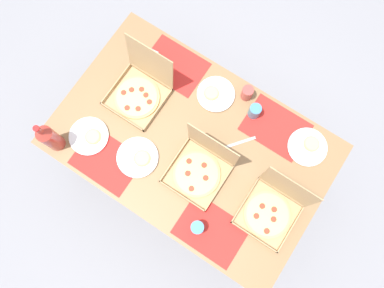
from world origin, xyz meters
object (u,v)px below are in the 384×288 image
at_px(plate_middle, 138,157).
at_px(plate_near_left, 308,147).
at_px(pizza_box_edge_far, 200,168).
at_px(cup_clear_right, 255,111).
at_px(pizza_box_center, 140,90).
at_px(pizza_box_corner_right, 272,209).
at_px(cup_red, 247,93).
at_px(plate_far_left, 215,94).
at_px(plate_near_right, 89,136).
at_px(soda_bottle, 50,138).
at_px(cup_clear_left, 197,228).

xyz_separation_m(plate_middle, plate_near_left, (0.77, 0.58, -0.00)).
bearing_deg(pizza_box_edge_far, cup_clear_right, 79.60).
bearing_deg(pizza_box_center, pizza_box_edge_far, -19.62).
xyz_separation_m(pizza_box_corner_right, plate_near_left, (-0.00, 0.42, -0.04)).
bearing_deg(cup_red, plate_middle, -115.97).
distance_m(cup_red, cup_clear_right, 0.12).
height_order(pizza_box_corner_right, cup_red, pizza_box_corner_right).
height_order(plate_far_left, cup_red, cup_red).
distance_m(pizza_box_center, plate_near_right, 0.39).
xyz_separation_m(pizza_box_center, plate_middle, (0.21, -0.33, -0.04)).
bearing_deg(cup_red, soda_bottle, -131.95).
bearing_deg(cup_clear_left, pizza_box_center, 146.19).
bearing_deg(pizza_box_corner_right, cup_red, 132.80).
height_order(pizza_box_edge_far, cup_clear_left, pizza_box_edge_far).
xyz_separation_m(plate_near_left, soda_bottle, (-1.20, -0.76, 0.12)).
relative_size(plate_middle, soda_bottle, 0.73).
bearing_deg(cup_clear_right, plate_near_right, -138.53).
relative_size(pizza_box_edge_far, soda_bottle, 1.04).
distance_m(plate_near_right, cup_red, 0.93).
xyz_separation_m(pizza_box_corner_right, pizza_box_center, (-0.98, 0.17, 0.00)).
bearing_deg(cup_clear_left, pizza_box_edge_far, 120.30).
relative_size(pizza_box_corner_right, plate_near_right, 1.44).
height_order(plate_middle, plate_near_left, same).
distance_m(pizza_box_corner_right, cup_red, 0.67).
distance_m(pizza_box_edge_far, pizza_box_center, 0.57).
distance_m(pizza_box_center, plate_near_left, 1.01).
distance_m(pizza_box_corner_right, cup_clear_left, 0.41).
bearing_deg(plate_near_right, cup_red, 48.50).
height_order(pizza_box_edge_far, plate_middle, pizza_box_edge_far).
distance_m(plate_far_left, soda_bottle, 0.95).
height_order(plate_near_left, plate_far_left, same).
distance_m(plate_middle, cup_clear_left, 0.51).
bearing_deg(plate_middle, cup_red, 64.03).
bearing_deg(pizza_box_edge_far, cup_red, 91.26).
distance_m(plate_far_left, cup_clear_left, 0.77).
distance_m(plate_middle, plate_near_right, 0.31).
height_order(plate_near_right, soda_bottle, soda_bottle).
xyz_separation_m(pizza_box_edge_far, cup_clear_left, (0.16, -0.28, -0.01)).
distance_m(plate_near_left, cup_clear_right, 0.36).
relative_size(plate_middle, plate_near_left, 1.05).
xyz_separation_m(plate_middle, plate_near_right, (-0.30, -0.05, 0.00)).
height_order(pizza_box_center, cup_red, pizza_box_center).
bearing_deg(cup_red, cup_clear_right, -37.42).
height_order(pizza_box_center, cup_clear_left, pizza_box_center).
height_order(pizza_box_corner_right, plate_near_left, pizza_box_corner_right).
relative_size(plate_middle, cup_red, 2.37).
bearing_deg(plate_middle, soda_bottle, -157.06).
xyz_separation_m(plate_middle, cup_clear_right, (0.41, 0.58, 0.04)).
relative_size(pizza_box_center, plate_near_right, 1.49).
distance_m(plate_near_right, cup_clear_left, 0.80).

